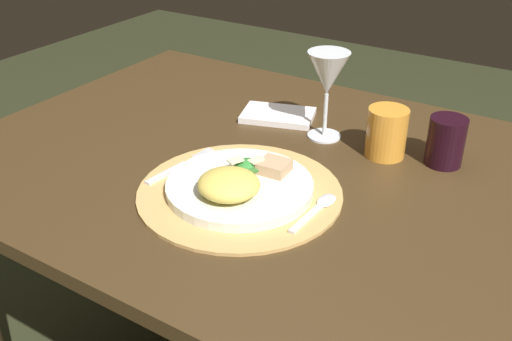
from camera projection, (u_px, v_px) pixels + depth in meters
The scene contains 12 objects.
dining_table at pixel (312, 239), 1.07m from camera, with size 1.34×0.83×0.73m.
placemat at pixel (240, 192), 0.96m from camera, with size 0.34×0.34×0.01m, color tan.
dinner_plate at pixel (240, 186), 0.95m from camera, with size 0.24×0.24×0.02m, color silver.
pasta_serving at pixel (229, 184), 0.90m from camera, with size 0.10×0.10×0.04m, color #DFC554.
salad_greens at pixel (248, 166), 0.98m from camera, with size 0.06×0.06×0.03m.
bread_piece at pixel (274, 167), 0.97m from camera, with size 0.05×0.05×0.02m, color tan.
fork at pixel (177, 167), 1.02m from camera, with size 0.03×0.16×0.00m.
spoon at pixel (320, 206), 0.91m from camera, with size 0.03×0.13×0.01m.
napkin at pixel (278, 115), 1.22m from camera, with size 0.15×0.09×0.01m, color white.
wine_glass at pixel (328, 76), 1.08m from camera, with size 0.08×0.08×0.17m.
amber_tumbler at pixel (387, 133), 1.05m from camera, with size 0.07×0.07×0.09m, color orange.
dark_tumbler at pixel (446, 141), 1.03m from camera, with size 0.07×0.07×0.09m, color black.
Camera 1 is at (0.38, -0.80, 1.24)m, focal length 40.88 mm.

